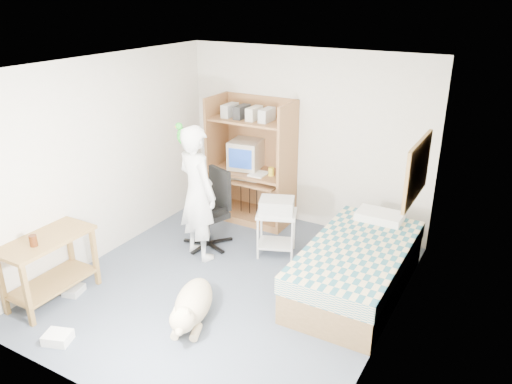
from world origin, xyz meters
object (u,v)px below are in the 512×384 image
person (197,193)px  printer_cart (276,226)px  computer_hutch (253,166)px  office_chair (211,219)px  dog (192,304)px  bed (357,267)px  side_desk (49,259)px

person → printer_cart: person is taller
computer_hutch → office_chair: 1.13m
dog → printer_cart: 1.69m
bed → computer_hutch: bearing=150.7°
computer_hutch → person: bearing=-90.8°
computer_hutch → printer_cart: computer_hutch is taller
printer_cart → bed: bearing=-35.6°
computer_hutch → bed: bearing=-29.3°
bed → person: size_ratio=1.17×
office_chair → dog: office_chair is taller
bed → office_chair: 2.05m
person → bed: bearing=-153.5°
bed → side_desk: 3.39m
computer_hutch → side_desk: bearing=-106.1°
person → side_desk: bearing=83.1°
computer_hutch → dog: computer_hutch is taller
computer_hutch → side_desk: computer_hutch is taller
side_desk → printer_cart: size_ratio=1.66×
side_desk → dog: (1.57, 0.44, -0.31)m
person → printer_cart: 1.09m
side_desk → printer_cart: side_desk is taller
dog → printer_cart: size_ratio=1.78×
printer_cart → person: bearing=-170.1°
bed → person: (-2.02, -0.21, 0.57)m
person → dog: (0.74, -1.16, -0.68)m
person → dog: size_ratio=1.61×
computer_hutch → person: (-0.02, -1.33, 0.04)m
side_desk → printer_cart: 2.70m
bed → printer_cart: size_ratio=3.36×
side_desk → office_chair: 2.07m
office_chair → printer_cart: bearing=34.0°
computer_hutch → printer_cart: size_ratio=2.99×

